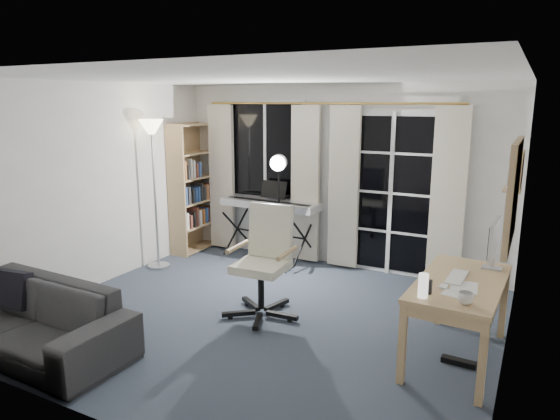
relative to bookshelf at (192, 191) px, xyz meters
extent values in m
cube|color=#374050|center=(2.12, -1.65, -0.90)|extent=(4.50, 4.00, 0.02)
cube|color=white|center=(1.07, 0.33, 0.61)|extent=(1.20, 0.06, 1.40)
cube|color=black|center=(1.07, 0.30, 0.61)|extent=(1.10, 0.02, 1.30)
cube|color=white|center=(1.07, 0.29, 0.61)|extent=(0.04, 0.03, 1.30)
cube|color=white|center=(2.87, 0.33, 0.14)|extent=(1.32, 0.06, 2.11)
cube|color=black|center=(2.57, 0.30, 0.14)|extent=(0.55, 0.02, 1.95)
cube|color=black|center=(3.17, 0.30, 0.14)|extent=(0.55, 0.02, 1.95)
cube|color=white|center=(2.87, 0.29, 0.14)|extent=(0.05, 0.04, 2.05)
cube|color=white|center=(2.87, 0.29, -0.34)|extent=(1.15, 0.03, 0.03)
cube|color=white|center=(2.87, 0.29, 0.16)|extent=(1.15, 0.03, 0.03)
cube|color=white|center=(2.87, 0.29, 0.66)|extent=(1.15, 0.03, 0.03)
cylinder|color=gold|center=(1.97, 0.25, 1.26)|extent=(3.50, 0.03, 0.03)
cube|color=beige|center=(0.37, 0.23, 0.19)|extent=(0.40, 0.07, 2.10)
cube|color=beige|center=(1.72, 0.23, 0.19)|extent=(0.40, 0.07, 2.10)
cube|color=beige|center=(2.27, 0.23, 0.19)|extent=(0.40, 0.07, 2.10)
cube|color=beige|center=(3.57, 0.23, 0.19)|extent=(0.40, 0.07, 2.10)
cube|color=#A37B56|center=(0.04, -0.41, 0.05)|extent=(0.30, 0.03, 1.87)
cube|color=#A37B56|center=(0.03, 0.44, 0.05)|extent=(0.30, 0.03, 1.87)
cube|color=#A37B56|center=(-0.10, 0.02, 0.05)|extent=(0.03, 0.84, 1.87)
cube|color=#A37B56|center=(0.03, 0.02, -0.86)|extent=(0.31, 0.85, 0.02)
cube|color=#A37B56|center=(0.03, 0.02, -0.51)|extent=(0.31, 0.85, 0.02)
cube|color=#A37B56|center=(0.03, 0.02, -0.16)|extent=(0.31, 0.85, 0.02)
cube|color=#A37B56|center=(0.03, 0.02, 0.20)|extent=(0.31, 0.85, 0.02)
cube|color=#A37B56|center=(0.03, 0.02, 0.55)|extent=(0.31, 0.85, 0.02)
cube|color=#A37B56|center=(0.03, 0.02, 0.96)|extent=(0.31, 0.85, 0.02)
cube|color=white|center=(0.05, -0.33, -0.38)|extent=(0.21, 0.06, 0.24)
cube|color=brown|center=(0.05, -0.24, -0.41)|extent=(0.21, 0.04, 0.19)
cube|color=#2D2D2D|center=(0.05, -0.16, -0.39)|extent=(0.21, 0.04, 0.22)
cube|color=brown|center=(0.05, -0.09, -0.36)|extent=(0.21, 0.04, 0.28)
cube|color=white|center=(0.05, -0.02, -0.39)|extent=(0.21, 0.05, 0.22)
cube|color=#C57538|center=(0.05, 0.07, -0.39)|extent=(0.21, 0.04, 0.23)
cube|color=#365AA2|center=(0.05, 0.14, -0.39)|extent=(0.21, 0.05, 0.23)
cube|color=brown|center=(0.05, 0.22, -0.39)|extent=(0.21, 0.03, 0.22)
cube|color=#C57538|center=(0.05, 0.29, -0.39)|extent=(0.21, 0.05, 0.22)
cube|color=#2D2D2D|center=(0.05, 0.38, -0.38)|extent=(0.21, 0.03, 0.25)
cube|color=#365AA2|center=(0.05, -0.33, -0.02)|extent=(0.21, 0.03, 0.26)
cube|color=#2D2D2D|center=(0.05, -0.26, -0.02)|extent=(0.21, 0.06, 0.25)
cube|color=#2D2D2D|center=(0.05, -0.17, -0.04)|extent=(0.21, 0.04, 0.22)
cube|color=#365AA2|center=(0.05, -0.10, -0.05)|extent=(0.21, 0.03, 0.20)
cube|color=#365AA2|center=(0.05, -0.03, -0.04)|extent=(0.21, 0.04, 0.22)
cube|color=#2D2D2D|center=(0.05, 0.04, -0.02)|extent=(0.21, 0.03, 0.26)
cube|color=#2D2D2D|center=(0.05, 0.11, -0.04)|extent=(0.21, 0.04, 0.20)
cube|color=#DF8553|center=(0.05, 0.19, -0.04)|extent=(0.21, 0.04, 0.22)
cube|color=brown|center=(0.05, 0.26, -0.03)|extent=(0.21, 0.03, 0.23)
cube|color=#2D2D2D|center=(0.05, 0.33, -0.04)|extent=(0.21, 0.03, 0.22)
cube|color=#C57538|center=(0.05, -0.33, 0.34)|extent=(0.21, 0.04, 0.27)
cube|color=#2D2D2D|center=(0.05, -0.26, 0.31)|extent=(0.21, 0.03, 0.20)
cube|color=white|center=(0.05, -0.19, 0.35)|extent=(0.21, 0.03, 0.28)
cube|color=white|center=(0.05, -0.13, 0.34)|extent=(0.21, 0.03, 0.26)
cube|color=brown|center=(0.05, -0.06, 0.31)|extent=(0.21, 0.03, 0.21)
cube|color=#365AA2|center=(0.05, 0.01, 0.32)|extent=(0.21, 0.04, 0.22)
cylinder|color=#B2B2B7|center=(0.09, -0.91, -0.87)|extent=(0.29, 0.29, 0.03)
cylinder|color=#B2B2B7|center=(0.09, -0.91, 0.04)|extent=(0.03, 0.03, 1.81)
cone|color=#FFE5B2|center=(0.09, -0.91, 0.97)|extent=(0.31, 0.31, 0.19)
cylinder|color=black|center=(0.73, 0.07, -0.51)|extent=(0.06, 0.69, 0.62)
cylinder|color=black|center=(0.73, 0.07, -0.51)|extent=(0.06, 0.69, 0.62)
cylinder|color=black|center=(1.82, 0.02, -0.51)|extent=(0.06, 0.69, 0.62)
cylinder|color=black|center=(1.82, 0.02, -0.51)|extent=(0.06, 0.69, 0.62)
cylinder|color=black|center=(1.27, 0.05, -0.51)|extent=(1.10, 0.07, 0.03)
cube|color=silver|center=(1.27, 0.05, -0.09)|extent=(1.44, 0.42, 0.10)
cube|color=white|center=(1.27, -0.04, -0.05)|extent=(1.32, 0.21, 0.02)
cube|color=black|center=(1.27, 0.00, -0.04)|extent=(1.27, 0.14, 0.01)
cube|color=black|center=(1.28, 0.16, 0.10)|extent=(0.39, 0.09, 0.24)
cylinder|color=black|center=(1.69, -0.24, -0.61)|extent=(0.10, 0.23, 0.62)
cylinder|color=black|center=(1.51, -0.21, -0.61)|extent=(0.24, 0.07, 0.63)
cylinder|color=black|center=(1.57, -0.38, -0.61)|extent=(0.17, 0.20, 0.63)
cylinder|color=black|center=(1.59, -0.28, 0.00)|extent=(0.03, 0.03, 1.08)
cylinder|color=silver|center=(1.60, -0.32, 0.54)|extent=(0.23, 0.18, 0.21)
cylinder|color=white|center=(1.63, -0.39, 0.54)|extent=(0.17, 0.08, 0.18)
cube|color=black|center=(2.32, -1.61, -0.84)|extent=(0.35, 0.07, 0.04)
cylinder|color=black|center=(2.41, -1.61, -0.86)|extent=(0.06, 0.06, 0.05)
cube|color=black|center=(2.15, -1.40, -0.84)|extent=(0.14, 0.35, 0.04)
cylinder|color=black|center=(2.17, -1.31, -0.86)|extent=(0.06, 0.06, 0.05)
cube|color=black|center=(1.89, -1.50, -0.84)|extent=(0.32, 0.23, 0.04)
cylinder|color=black|center=(1.82, -1.45, -0.86)|extent=(0.06, 0.06, 0.05)
cube|color=black|center=(1.90, -1.77, -0.84)|extent=(0.30, 0.26, 0.04)
cylinder|color=black|center=(1.84, -1.83, -0.86)|extent=(0.06, 0.06, 0.05)
cube|color=black|center=(2.17, -1.84, -0.84)|extent=(0.18, 0.34, 0.04)
cylinder|color=black|center=(2.20, -1.92, -0.86)|extent=(0.06, 0.06, 0.05)
cylinder|color=black|center=(2.09, -1.62, -0.59)|extent=(0.07, 0.07, 0.43)
cube|color=#F4EFCD|center=(2.09, -1.62, -0.35)|extent=(0.52, 0.52, 0.09)
cube|color=#F4EFCD|center=(2.07, -1.39, -0.03)|extent=(0.48, 0.16, 0.56)
cube|color=black|center=(2.07, -1.35, -0.01)|extent=(0.46, 0.13, 0.52)
cylinder|color=#A37B56|center=(1.81, -1.62, -0.18)|extent=(0.07, 0.43, 0.05)
cylinder|color=#A37B56|center=(2.36, -1.59, -0.18)|extent=(0.07, 0.43, 0.05)
cube|color=tan|center=(4.00, -1.60, -0.20)|extent=(0.72, 1.35, 0.04)
cube|color=tan|center=(4.00, -1.60, -0.27)|extent=(0.68, 1.31, 0.09)
cube|color=tan|center=(3.68, -2.20, -0.55)|extent=(0.06, 0.06, 0.67)
cube|color=tan|center=(4.27, -2.23, -0.55)|extent=(0.06, 0.06, 0.67)
cube|color=tan|center=(3.74, -0.96, -0.55)|extent=(0.06, 0.06, 0.67)
cube|color=tan|center=(4.32, -0.99, -0.55)|extent=(0.06, 0.06, 0.67)
cube|color=silver|center=(4.20, -1.15, -0.17)|extent=(0.17, 0.12, 0.01)
cube|color=silver|center=(4.20, -1.15, -0.05)|extent=(0.04, 0.03, 0.21)
cube|color=silver|center=(4.20, -1.15, 0.10)|extent=(0.06, 0.51, 0.32)
cube|color=black|center=(4.18, -1.14, 0.10)|extent=(0.03, 0.47, 0.28)
cube|color=white|center=(3.96, -1.55, -0.17)|extent=(0.15, 0.40, 0.02)
cube|color=white|center=(3.90, -1.83, -0.17)|extent=(0.06, 0.10, 0.02)
cube|color=white|center=(4.05, -1.74, -0.18)|extent=(0.23, 0.30, 0.01)
cube|color=white|center=(4.01, -1.93, -0.18)|extent=(0.22, 0.17, 0.00)
cube|color=black|center=(3.82, -2.02, -0.13)|extent=(0.05, 0.04, 0.11)
cylinder|color=white|center=(3.80, -2.11, -0.09)|extent=(0.08, 0.08, 0.19)
cube|color=black|center=(4.05, -1.70, -0.87)|extent=(0.29, 0.09, 0.05)
imported|color=silver|center=(4.10, -2.10, -0.12)|extent=(0.12, 0.10, 0.12)
cube|color=#A37B56|center=(4.35, -2.00, 0.66)|extent=(0.04, 0.94, 0.74)
cube|color=white|center=(4.33, -2.00, 0.66)|extent=(0.01, 0.84, 0.64)
cube|color=#A37B56|center=(4.35, -1.10, 0.71)|extent=(0.03, 0.42, 0.32)
cube|color=#53A685|center=(4.34, -1.10, 0.71)|extent=(0.00, 0.36, 0.26)
cube|color=#A37B56|center=(4.28, -0.60, 0.46)|extent=(0.16, 0.30, 0.02)
cone|color=#F4EFCD|center=(4.28, -0.60, 0.55)|extent=(0.12, 0.12, 0.15)
imported|color=#272729|center=(0.58, -3.20, -0.49)|extent=(2.07, 0.65, 0.80)
cube|color=black|center=(0.29, -3.10, -0.42)|extent=(0.37, 0.24, 0.36)
camera|label=1|loc=(4.49, -5.80, 1.29)|focal=32.00mm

